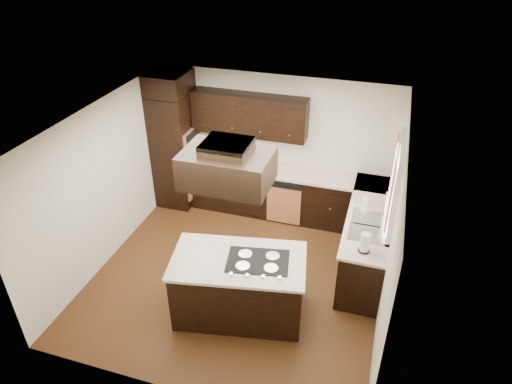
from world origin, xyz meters
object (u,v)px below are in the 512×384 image
Objects in this scene: island at (239,287)px; range_hood at (227,168)px; oven_column at (175,150)px; spice_rack at (247,161)px.

island is 1.60× the size of range_hood.
spice_rack is (1.37, 0.00, -0.01)m from oven_column.
island is at bearing -49.78° from oven_column.
spice_rack reaches higher than island.
oven_column is 6.60× the size of spice_rack.
oven_column is at bearing 119.73° from island.
oven_column is 3.13m from range_hood.
spice_rack is (-0.50, 2.26, -1.11)m from range_hood.
oven_column is 1.26× the size of island.
range_hood reaches higher than spice_rack.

